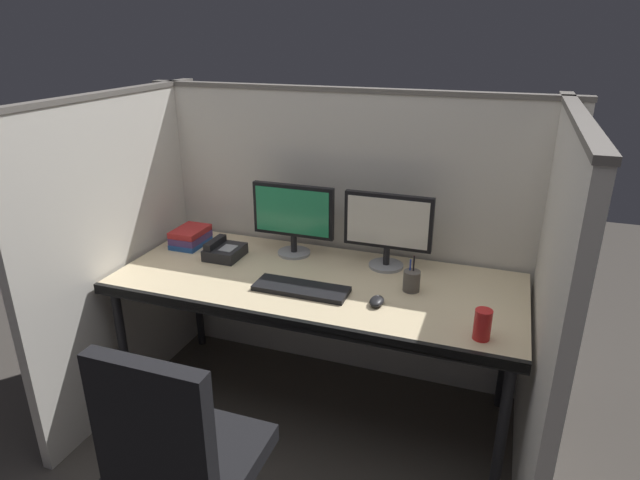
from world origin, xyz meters
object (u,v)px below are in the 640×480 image
at_px(soda_can, 483,325).
at_px(book_stack, 190,237).
at_px(keyboard_main, 301,289).
at_px(desk_phone, 224,251).
at_px(monitor_right, 388,226).
at_px(pen_cup, 412,281).
at_px(desk, 316,290).
at_px(computer_mouse, 377,301).
at_px(monitor_left, 293,215).

bearing_deg(soda_can, book_stack, 163.60).
height_order(keyboard_main, book_stack, book_stack).
bearing_deg(desk_phone, soda_can, -15.77).
xyz_separation_m(monitor_right, pen_cup, (0.17, -0.22, -0.17)).
xyz_separation_m(desk, computer_mouse, (0.33, -0.14, 0.07)).
distance_m(desk, monitor_right, 0.46).
bearing_deg(desk, keyboard_main, -100.98).
distance_m(computer_mouse, desk_phone, 0.90).
relative_size(monitor_left, book_stack, 1.93).
height_order(pen_cup, book_stack, pen_cup).
relative_size(keyboard_main, book_stack, 1.93).
distance_m(pen_cup, soda_can, 0.45).
xyz_separation_m(pen_cup, soda_can, (0.33, -0.31, 0.01)).
bearing_deg(monitor_left, pen_cup, -18.03).
height_order(monitor_left, book_stack, monitor_left).
relative_size(desk, book_stack, 8.54).
xyz_separation_m(monitor_left, soda_can, (0.98, -0.53, -0.15)).
bearing_deg(monitor_right, desk, -136.68).
distance_m(monitor_left, monitor_right, 0.49).
height_order(computer_mouse, soda_can, soda_can).
height_order(computer_mouse, desk_phone, desk_phone).
bearing_deg(monitor_left, book_stack, -173.44).
bearing_deg(desk_phone, monitor_left, 25.85).
height_order(desk, monitor_left, monitor_left).
height_order(monitor_right, soda_can, monitor_right).
height_order(monitor_right, desk_phone, monitor_right).
xyz_separation_m(monitor_left, pen_cup, (0.66, -0.21, -0.17)).
bearing_deg(desk_phone, book_stack, 160.46).
distance_m(monitor_left, pen_cup, 0.71).
distance_m(desk, computer_mouse, 0.36).
distance_m(keyboard_main, pen_cup, 0.50).
distance_m(monitor_left, desk_phone, 0.40).
bearing_deg(desk_phone, pen_cup, -3.32).
bearing_deg(soda_can, desk_phone, 164.23).
bearing_deg(book_stack, monitor_left, 6.56).
xyz_separation_m(keyboard_main, computer_mouse, (0.35, -0.01, 0.01)).
height_order(monitor_left, keyboard_main, monitor_left).
bearing_deg(pen_cup, desk_phone, 176.68).
bearing_deg(computer_mouse, keyboard_main, 177.72).
relative_size(monitor_left, desk_phone, 2.26).
distance_m(desk, book_stack, 0.82).
bearing_deg(desk_phone, keyboard_main, -23.64).
relative_size(monitor_right, computer_mouse, 4.48).
relative_size(keyboard_main, soda_can, 3.52).
bearing_deg(soda_can, computer_mouse, 163.56).
distance_m(keyboard_main, book_stack, 0.83).
distance_m(desk, desk_phone, 0.55).
distance_m(desk, pen_cup, 0.45).
distance_m(desk, monitor_left, 0.43).
bearing_deg(keyboard_main, book_stack, 157.69).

